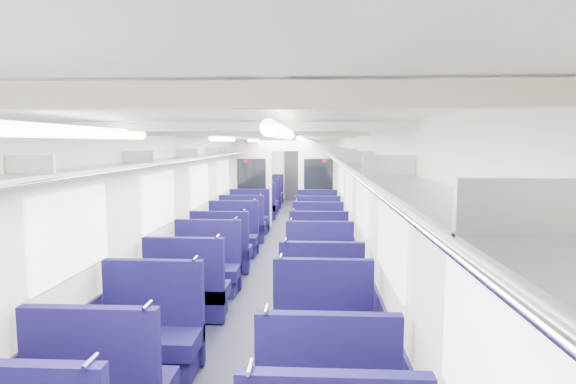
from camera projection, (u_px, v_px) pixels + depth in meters
floor at (276, 253)px, 9.29m from camera, size 2.80×18.00×0.01m
ceiling at (276, 136)px, 9.05m from camera, size 2.80×18.00×0.01m
wall_left at (206, 195)px, 9.24m from camera, size 0.02×18.00×2.35m
dado_left at (208, 235)px, 9.33m from camera, size 0.03×17.90×0.70m
wall_right at (347, 196)px, 9.10m from camera, size 0.02×18.00×2.35m
dado_right at (346, 237)px, 9.18m from camera, size 0.03×17.90×0.70m
wall_far at (294, 170)px, 18.11m from camera, size 2.80×0.02×2.35m
luggage_rack_left at (215, 155)px, 9.15m from camera, size 0.36×17.40×0.18m
luggage_rack_right at (338, 155)px, 9.02m from camera, size 0.36×17.40×0.18m
windows at (274, 185)px, 8.69m from camera, size 2.78×15.60×0.75m
ceiling_fittings at (275, 139)px, 8.79m from camera, size 2.70×16.06×0.11m
end_door at (294, 174)px, 18.07m from camera, size 0.75×0.06×2.00m
bulkhead at (285, 180)px, 12.13m from camera, size 2.80×0.10×2.35m
seat_6 at (150, 338)px, 4.44m from camera, size 0.99×0.54×1.10m
seat_7 at (323, 336)px, 4.47m from camera, size 0.99×0.54×1.10m
seat_8 at (188, 293)px, 5.77m from camera, size 0.99×0.54×1.10m
seat_9 at (321, 300)px, 5.53m from camera, size 0.99×0.54×1.10m
seat_10 at (206, 270)px, 6.80m from camera, size 0.99×0.54×1.10m
seat_11 at (320, 273)px, 6.66m from camera, size 0.99×0.54×1.10m
seat_12 at (221, 253)px, 7.91m from camera, size 0.99×0.54×1.10m
seat_13 at (318, 252)px, 7.92m from camera, size 0.99×0.54×1.10m
seat_14 at (233, 239)px, 9.06m from camera, size 0.99×0.54×1.10m
seat_15 at (318, 241)px, 8.89m from camera, size 0.99×0.54×1.10m
seat_16 at (243, 227)px, 10.31m from camera, size 0.99×0.54×1.10m
seat_17 at (317, 228)px, 10.16m from camera, size 0.99×0.54×1.10m
seat_18 at (249, 219)px, 11.36m from camera, size 0.99×0.54×1.10m
seat_19 at (317, 220)px, 11.19m from camera, size 0.99×0.54×1.10m
seat_20 at (259, 207)px, 13.47m from camera, size 0.99×0.54×1.10m
seat_21 at (316, 208)px, 13.25m from camera, size 0.99×0.54×1.10m
seat_22 at (263, 203)px, 14.45m from camera, size 0.99×0.54×1.10m
seat_23 at (316, 203)px, 14.41m from camera, size 0.99×0.54×1.10m
seat_24 at (267, 198)px, 15.77m from camera, size 0.99×0.54×1.10m
seat_25 at (316, 198)px, 15.70m from camera, size 0.99×0.54×1.10m
seat_26 at (270, 195)px, 16.85m from camera, size 0.99×0.54×1.10m
seat_27 at (315, 195)px, 16.62m from camera, size 0.99×0.54×1.10m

